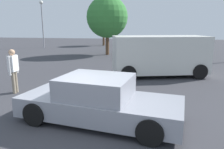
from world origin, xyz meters
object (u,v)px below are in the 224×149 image
at_px(sedan_foreground, 99,101).
at_px(light_post_mid, 42,15).
at_px(pedestrian, 13,67).
at_px(van_white, 159,54).

bearing_deg(sedan_foreground, light_post_mid, 129.87).
bearing_deg(pedestrian, van_white, 33.32).
height_order(van_white, light_post_mid, light_post_mid).
distance_m(van_white, pedestrian, 7.14).
xyz_separation_m(sedan_foreground, light_post_mid, (-11.57, 19.27, 3.27)).
bearing_deg(pedestrian, sedan_foreground, -28.93).
xyz_separation_m(sedan_foreground, van_white, (1.88, 6.12, 0.56)).
bearing_deg(van_white, sedan_foreground, -122.34).
height_order(pedestrian, light_post_mid, light_post_mid).
distance_m(pedestrian, light_post_mid, 19.14).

